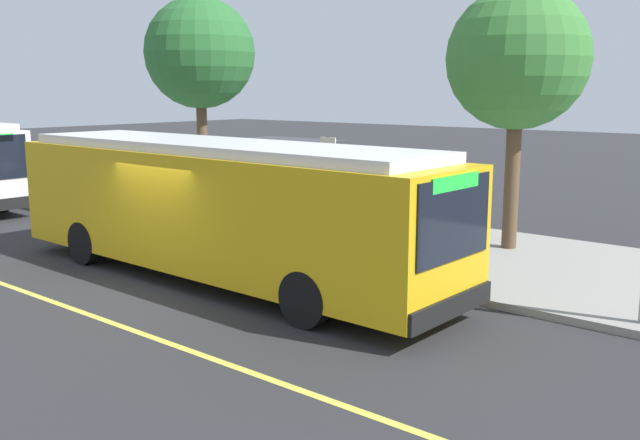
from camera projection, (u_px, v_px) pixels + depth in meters
ground_plane at (167, 284)px, 14.81m from camera, size 120.00×120.00×0.00m
sidewalk_curb at (343, 236)px, 19.33m from camera, size 44.00×6.40×0.15m
lane_stripe_center at (72, 308)px, 13.15m from camera, size 36.00×0.14×0.01m
transit_bus_main at (219, 205)px, 14.93m from camera, size 11.40×2.74×2.95m
bus_shelter at (288, 164)px, 20.24m from camera, size 2.90×1.60×2.48m
waiting_bench at (300, 210)px, 20.20m from camera, size 1.60×0.48×0.95m
route_sign_post at (328, 179)px, 16.48m from camera, size 0.44×0.08×2.80m
pedestrian_commuter at (221, 197)px, 19.30m from camera, size 0.24×0.40×1.69m
street_tree_near_shelter at (518, 60)px, 16.74m from camera, size 3.38×3.38×6.28m
street_tree_upstreet at (200, 54)px, 23.96m from camera, size 3.75×3.75×6.96m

